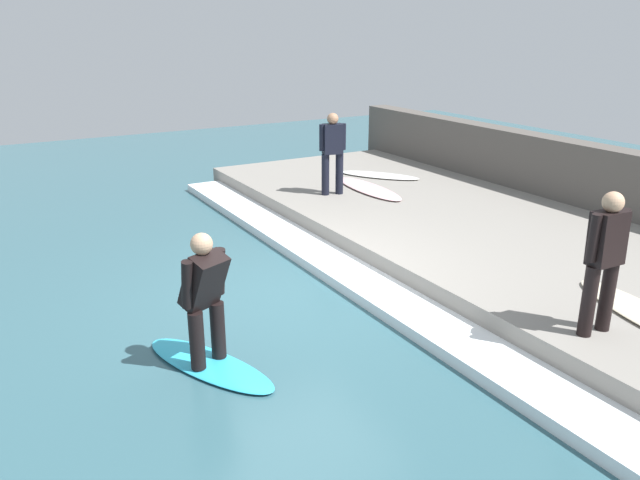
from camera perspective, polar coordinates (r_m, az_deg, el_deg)
ground_plane at (r=8.32m, az=-2.18°, el=-4.97°), size 28.00×28.00×0.00m
concrete_ledge at (r=10.20m, az=15.17°, el=0.07°), size 4.40×12.65×0.36m
back_wall at (r=11.88m, az=23.87°, el=4.44°), size 0.50×13.29×1.44m
wave_foam_crest at (r=8.70m, az=3.00°, el=-3.35°), size 0.71×12.02×0.14m
surfboard_riding at (r=6.74m, az=-10.07°, el=-11.14°), size 1.16×1.82×0.06m
surfer_riding at (r=6.37m, az=-10.49°, el=-4.78°), size 0.51×0.54×1.42m
surfer_waiting_near at (r=6.83m, az=24.58°, el=-1.32°), size 0.51×0.24×1.50m
surfer_waiting_far at (r=11.62m, az=1.16°, el=8.30°), size 0.50×0.29×1.52m
surfboard_waiting_far at (r=12.15m, az=4.49°, el=4.73°), size 0.67×2.10×0.06m
surfboard_spare at (r=13.26m, az=5.44°, el=5.92°), size 1.44×1.70×0.06m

